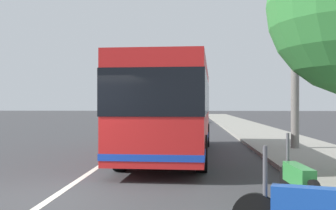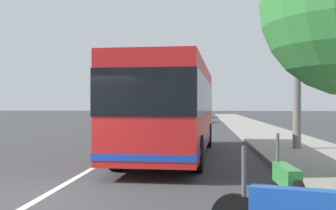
{
  "view_description": "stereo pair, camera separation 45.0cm",
  "coord_description": "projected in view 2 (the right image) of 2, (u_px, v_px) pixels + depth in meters",
  "views": [
    {
      "loc": [
        -7.74,
        -2.69,
        1.81
      ],
      "look_at": [
        7.16,
        -1.85,
        1.79
      ],
      "focal_mm": 44.07,
      "sensor_mm": 36.0,
      "label": 1
    },
    {
      "loc": [
        -7.71,
        -3.14,
        1.81
      ],
      "look_at": [
        7.16,
        -1.85,
        1.79
      ],
      "focal_mm": 44.07,
      "sensor_mm": 36.0,
      "label": 2
    }
  ],
  "objects": [
    {
      "name": "car_behind_bus",
      "position": [
        200.0,
        112.0,
        57.57
      ],
      "size": [
        4.28,
        2.02,
        1.47
      ],
      "rotation": [
        0.0,
        0.0,
        0.02
      ],
      "color": "gray",
      "rests_on": "ground"
    },
    {
      "name": "ground_plane",
      "position": [
        41.0,
        198.0,
        7.95
      ],
      "size": [
        220.0,
        220.0,
        0.0
      ],
      "primitive_type": "plane",
      "color": "#38383A"
    },
    {
      "name": "sidewalk_curb",
      "position": [
        293.0,
        146.0,
        17.32
      ],
      "size": [
        110.0,
        3.6,
        0.14
      ],
      "primitive_type": "cube",
      "color": "gray",
      "rests_on": "ground"
    },
    {
      "name": "utility_pole",
      "position": [
        297.0,
        66.0,
        15.69
      ],
      "size": [
        0.31,
        0.31,
        6.53
      ],
      "primitive_type": "cylinder",
      "color": "slate",
      "rests_on": "ground"
    },
    {
      "name": "coach_bus",
      "position": [
        172.0,
        106.0,
        14.38
      ],
      "size": [
        10.4,
        2.98,
        3.11
      ],
      "rotation": [
        0.0,
        0.0,
        -0.05
      ],
      "color": "red",
      "rests_on": "ground"
    },
    {
      "name": "car_side_street",
      "position": [
        150.0,
        115.0,
        43.02
      ],
      "size": [
        4.36,
        2.13,
        1.58
      ],
      "rotation": [
        0.0,
        0.0,
        3.21
      ],
      "color": "silver",
      "rests_on": "ground"
    },
    {
      "name": "car_far_distant",
      "position": [
        192.0,
        116.0,
        41.21
      ],
      "size": [
        4.35,
        1.81,
        1.46
      ],
      "rotation": [
        0.0,
        0.0,
        -0.0
      ],
      "color": "navy",
      "rests_on": "ground"
    },
    {
      "name": "lane_divider_line",
      "position": [
        131.0,
        146.0,
        17.91
      ],
      "size": [
        110.0,
        0.16,
        0.01
      ],
      "primitive_type": "cube",
      "color": "silver",
      "rests_on": "ground"
    },
    {
      "name": "motorcycle_far_end",
      "position": [
        286.0,
        181.0,
        7.2
      ],
      "size": [
        2.2,
        0.3,
        1.26
      ],
      "rotation": [
        0.0,
        0.0,
        0.05
      ],
      "color": "black",
      "rests_on": "ground"
    }
  ]
}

